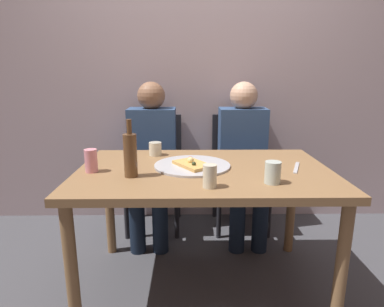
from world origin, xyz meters
name	(u,v)px	position (x,y,z in m)	size (l,w,h in m)	color
ground_plane	(203,284)	(0.00, 0.00, 0.00)	(8.00, 8.00, 0.00)	#424247
back_wall	(198,64)	(0.00, 1.04, 1.30)	(6.00, 0.10, 2.60)	#B29EA3
dining_table	(204,182)	(0.00, 0.00, 0.64)	(1.37, 0.88, 0.72)	olive
pizza_tray	(192,165)	(-0.06, 0.04, 0.73)	(0.42, 0.42, 0.01)	#ADADB2
pizza_slice_last	(192,164)	(-0.06, 0.01, 0.75)	(0.23, 0.26, 0.05)	tan
wine_bottle	(130,154)	(-0.37, -0.14, 0.84)	(0.07, 0.07, 0.29)	brown
tumbler_near	(273,172)	(0.31, -0.25, 0.78)	(0.08, 0.08, 0.11)	#B7C6BC
tumbler_far	(210,176)	(0.01, -0.30, 0.78)	(0.06, 0.06, 0.11)	beige
wine_glass	(155,149)	(-0.29, 0.30, 0.77)	(0.08, 0.08, 0.08)	beige
soda_can	(91,161)	(-0.60, -0.05, 0.79)	(0.07, 0.07, 0.12)	pink
table_knife	(296,168)	(0.51, 0.00, 0.73)	(0.22, 0.02, 0.01)	#B7B7BC
chair_left	(154,164)	(-0.36, 0.84, 0.51)	(0.44, 0.44, 0.90)	black
chair_right	(240,164)	(0.34, 0.84, 0.51)	(0.44, 0.44, 0.90)	black
guest_in_sweater	(152,153)	(-0.36, 0.69, 0.64)	(0.36, 0.56, 1.17)	navy
guest_in_beanie	(244,153)	(0.34, 0.69, 0.64)	(0.36, 0.56, 1.17)	navy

